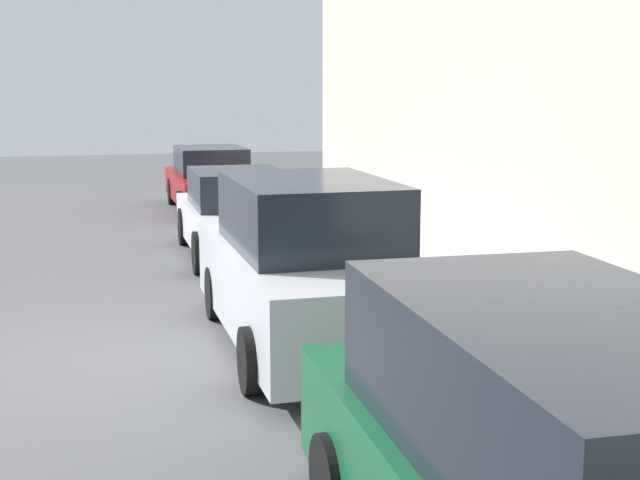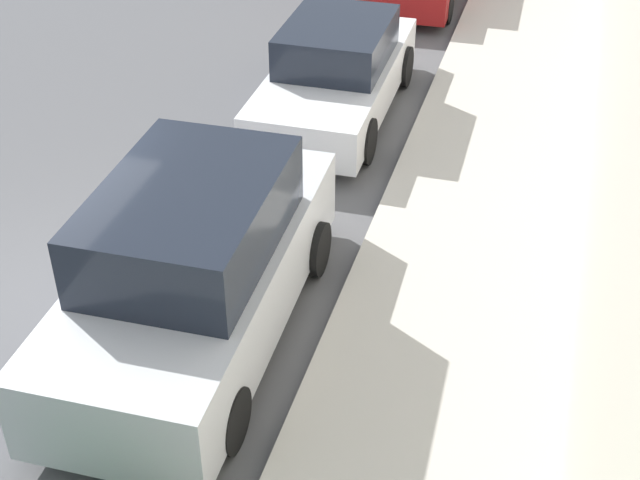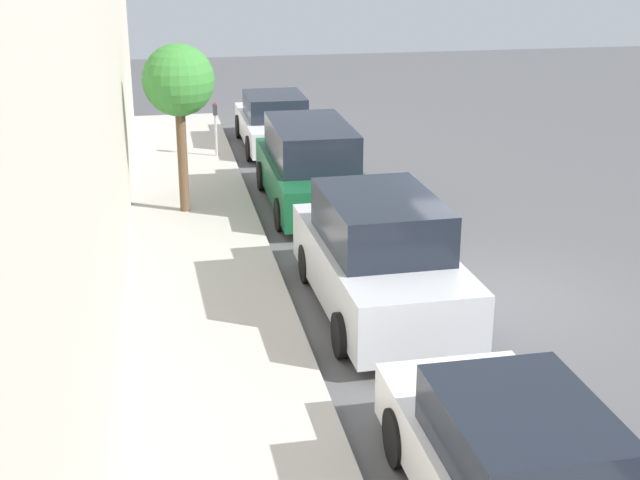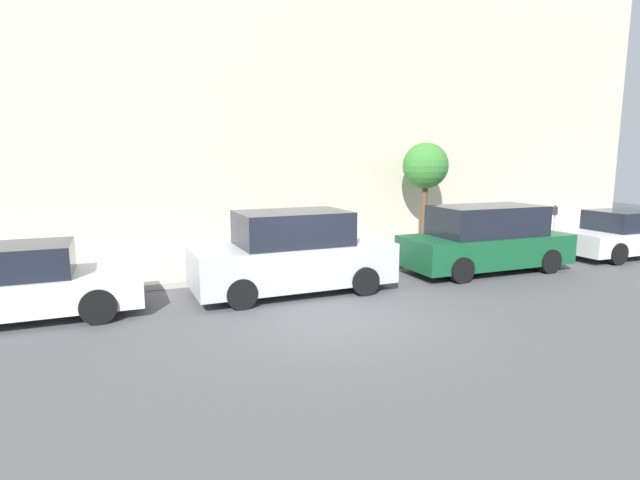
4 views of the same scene
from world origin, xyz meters
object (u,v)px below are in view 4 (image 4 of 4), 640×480
object	(u,v)px
parked_minivan_second	(486,240)
street_tree	(426,167)
parked_sedan_nearest	(624,235)
parked_sedan_fourth	(21,285)
parking_meter_near	(554,221)
parked_suv_third	(293,254)

from	to	relation	value
parked_minivan_second	street_tree	bearing A→B (deg)	4.86
parked_sedan_nearest	street_tree	bearing A→B (deg)	64.67
parked_sedan_fourth	parking_meter_near	size ratio (longest dim) A/B	3.14
parked_sedan_nearest	street_tree	distance (m)	6.93
parking_meter_near	street_tree	world-z (taller)	street_tree
parked_suv_third	street_tree	xyz separation A→B (m)	(2.90, -5.64, 2.00)
parked_sedan_nearest	parked_suv_third	xyz separation A→B (m)	(-0.09, 11.58, 0.21)
parked_sedan_nearest	street_tree	size ratio (longest dim) A/B	1.26
parked_sedan_fourth	street_tree	world-z (taller)	street_tree
parking_meter_near	parked_minivan_second	bearing A→B (deg)	111.59
parked_sedan_fourth	parking_meter_near	xyz separation A→B (m)	(1.83, -16.10, 0.31)
parked_sedan_nearest	parked_sedan_fourth	world-z (taller)	same
parked_minivan_second	parked_suv_third	xyz separation A→B (m)	(-0.08, 5.88, 0.01)
parked_sedan_nearest	parked_suv_third	bearing A→B (deg)	90.45
parked_suv_third	parking_meter_near	size ratio (longest dim) A/B	3.36
parked_sedan_fourth	parking_meter_near	bearing A→B (deg)	-83.52
parked_sedan_nearest	street_tree	world-z (taller)	street_tree
parked_minivan_second	parking_meter_near	xyz separation A→B (m)	(1.77, -4.47, 0.11)
parked_minivan_second	parking_meter_near	bearing A→B (deg)	-68.41
parked_suv_third	street_tree	world-z (taller)	street_tree
parked_suv_third	parking_meter_near	distance (m)	10.51
parked_sedan_fourth	parking_meter_near	world-z (taller)	parking_meter_near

